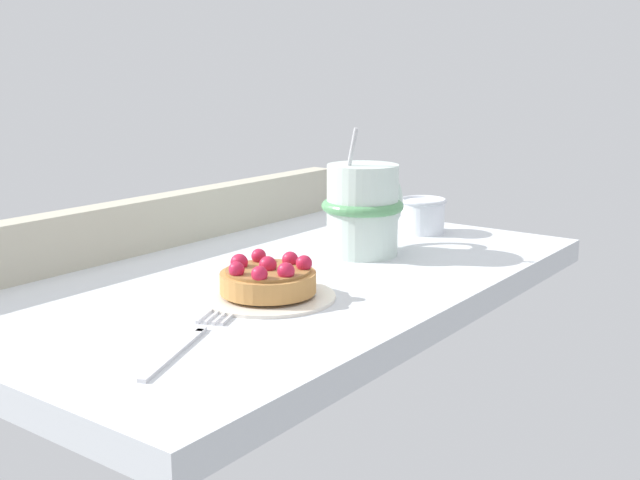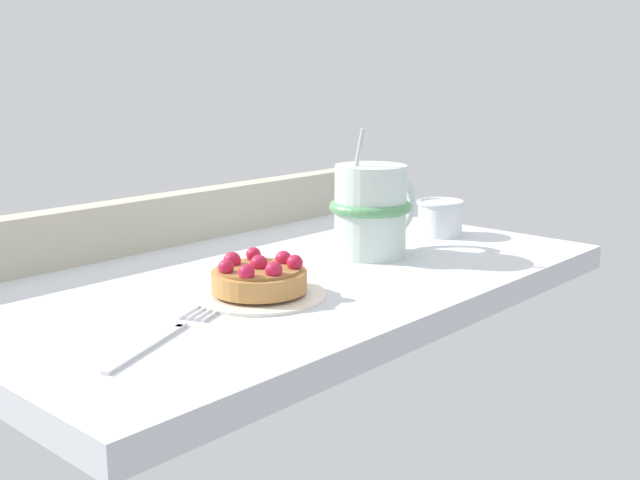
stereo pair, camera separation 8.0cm
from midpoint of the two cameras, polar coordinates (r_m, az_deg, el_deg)
The scene contains 7 objects.
ground_plane at distance 82.82cm, azimuth -0.19°, elevation -3.16°, with size 68.29×40.71×2.67cm, color silver.
window_rail_back at distance 95.16cm, azimuth -8.55°, elevation 1.48°, with size 66.92×3.19×6.10cm, color #B2AD99.
dessert_plate at distance 73.22cm, azimuth -1.30°, elevation -3.96°, with size 12.57×12.57×0.62cm.
raspberry_tart at distance 72.76cm, azimuth -1.30°, elevation -2.74°, with size 8.92×8.92×3.43cm.
coffee_mug at distance 88.73cm, azimuth 6.40°, elevation 2.17°, with size 13.14×9.33×14.52cm.
dessert_fork at distance 62.96cm, azimuth -7.60°, elevation -6.85°, with size 15.40×7.72×0.60cm.
sugar_bowl at distance 101.20cm, azimuth 11.00°, elevation 1.67°, with size 6.11×6.11×4.48cm.
Camera 2 is at (-56.24, -56.96, 21.10)cm, focal length 43.99 mm.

